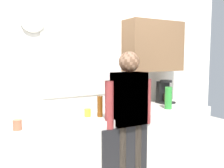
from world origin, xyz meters
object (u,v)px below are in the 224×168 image
dish_soap (147,100)px  bottle_amber_beer (100,106)px  cup_terracotta_mug (17,125)px  person_guest (129,112)px  bottle_red_vinegar (137,102)px  coffee_maker (164,93)px  cup_yellow_cup (88,113)px  person_at_sink (129,112)px  bottle_clear_soda (168,98)px  mixing_bowl (133,111)px

dish_soap → bottle_amber_beer: bearing=-163.2°
cup_terracotta_mug → person_guest: 1.12m
person_guest → bottle_red_vinegar: bearing=-159.3°
coffee_maker → bottle_amber_beer: 1.21m
bottle_red_vinegar → bottle_amber_beer: bottle_amber_beer is taller
bottle_red_vinegar → cup_yellow_cup: size_ratio=2.59×
coffee_maker → person_at_sink: person_at_sink is taller
bottle_amber_beer → cup_terracotta_mug: 0.87m
bottle_red_vinegar → dish_soap: (0.32, 0.22, -0.03)m
cup_terracotta_mug → person_at_sink: 1.12m
coffee_maker → cup_terracotta_mug: 2.08m
cup_terracotta_mug → bottle_clear_soda: bearing=1.1°
coffee_maker → dish_soap: bearing=-172.3°
bottle_red_vinegar → bottle_clear_soda: bottle_clear_soda is taller
bottle_amber_beer → cup_yellow_cup: bottle_amber_beer is taller
mixing_bowl → person_at_sink: 0.16m
bottle_clear_soda → mixing_bowl: 0.57m
mixing_bowl → bottle_red_vinegar: bearing=42.1°
bottle_amber_beer → mixing_bowl: size_ratio=1.05×
coffee_maker → cup_terracotta_mug: (-2.04, -0.38, -0.10)m
bottle_clear_soda → cup_terracotta_mug: size_ratio=3.04×
bottle_red_vinegar → cup_terracotta_mug: (-1.37, -0.11, -0.06)m
bottle_red_vinegar → person_guest: 0.34m
person_at_sink → cup_terracotta_mug: bearing=171.8°
bottle_red_vinegar → bottle_clear_soda: size_ratio=0.79×
cup_yellow_cup → mixing_bowl: 0.52m
bottle_clear_soda → bottle_red_vinegar: bearing=169.9°
coffee_maker → person_at_sink: (-0.92, -0.48, -0.09)m
bottle_clear_soda → coffee_maker: bearing=55.4°
cup_terracotta_mug → person_at_sink: bearing=-5.4°
coffee_maker → bottle_amber_beer: size_ratio=1.43×
mixing_bowl → person_guest: size_ratio=0.14×
dish_soap → person_guest: person_guest is taller
cup_terracotta_mug → dish_soap: dish_soap is taller
cup_terracotta_mug → mixing_bowl: cup_terracotta_mug is taller
bottle_clear_soda → person_guest: 0.70m
coffee_maker → person_at_sink: 1.05m
bottle_amber_beer → bottle_red_vinegar: bearing=3.2°
cup_terracotta_mug → mixing_bowl: (1.25, -0.00, -0.01)m
bottle_red_vinegar → person_guest: (-0.26, -0.22, -0.05)m
bottle_clear_soda → person_at_sink: person_at_sink is taller
bottle_red_vinegar → cup_terracotta_mug: size_ratio=2.39×
cup_yellow_cup → dish_soap: bearing=10.6°
bottle_red_vinegar → bottle_amber_beer: 0.51m
bottle_red_vinegar → dish_soap: bottle_red_vinegar is taller
cup_terracotta_mug → person_at_sink: size_ratio=0.06×
cup_yellow_cup → coffee_maker: bearing=9.8°
coffee_maker → mixing_bowl: coffee_maker is taller
bottle_clear_soda → cup_yellow_cup: (-1.05, 0.12, -0.10)m
coffee_maker → person_guest: 1.05m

